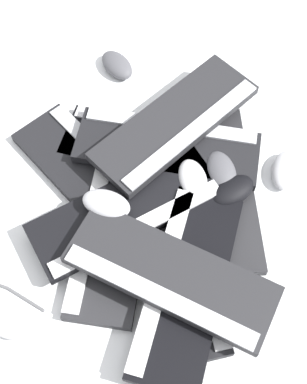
% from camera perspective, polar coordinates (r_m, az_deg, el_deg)
% --- Properties ---
extents(ground_plane, '(3.20, 3.20, 0.00)m').
position_cam_1_polar(ground_plane, '(1.28, -2.16, 0.48)').
color(ground_plane, white).
extents(keyboard_0, '(0.46, 0.32, 0.03)m').
position_cam_1_polar(keyboard_0, '(1.29, -6.68, 1.67)').
color(keyboard_0, black).
rests_on(keyboard_0, ground).
extents(keyboard_1, '(0.25, 0.46, 0.03)m').
position_cam_1_polar(keyboard_1, '(1.22, -4.22, -4.03)').
color(keyboard_1, '#232326').
rests_on(keyboard_1, ground).
extents(keyboard_2, '(0.38, 0.44, 0.03)m').
position_cam_1_polar(keyboard_2, '(1.19, 2.11, -7.56)').
color(keyboard_2, black).
rests_on(keyboard_2, ground).
extents(keyboard_3, '(0.33, 0.46, 0.03)m').
position_cam_1_polar(keyboard_3, '(1.28, 7.03, 0.46)').
color(keyboard_3, '#232326').
rests_on(keyboard_3, ground).
extents(keyboard_4, '(0.46, 0.21, 0.03)m').
position_cam_1_polar(keyboard_4, '(1.33, -0.34, 4.71)').
color(keyboard_4, black).
rests_on(keyboard_4, ground).
extents(keyboard_5, '(0.46, 0.24, 0.03)m').
position_cam_1_polar(keyboard_5, '(1.29, 1.49, 4.90)').
color(keyboard_5, black).
rests_on(keyboard_5, keyboard_4).
extents(keyboard_6, '(0.20, 0.46, 0.03)m').
position_cam_1_polar(keyboard_6, '(1.14, 3.49, -9.79)').
color(keyboard_6, black).
rests_on(keyboard_6, keyboard_2).
extents(keyboard_7, '(0.31, 0.46, 0.03)m').
position_cam_1_polar(keyboard_7, '(1.30, 2.41, 7.41)').
color(keyboard_7, '#232326').
rests_on(keyboard_7, keyboard_5).
extents(keyboard_8, '(0.39, 0.44, 0.03)m').
position_cam_1_polar(keyboard_8, '(1.21, -2.88, -2.05)').
color(keyboard_8, black).
rests_on(keyboard_8, keyboard_1).
extents(keyboard_9, '(0.45, 0.18, 0.03)m').
position_cam_1_polar(keyboard_9, '(1.11, 1.81, -8.89)').
color(keyboard_9, '#232326').
rests_on(keyboard_9, keyboard_6).
extents(mouse_0, '(0.13, 0.11, 0.04)m').
position_cam_1_polar(mouse_0, '(1.49, -3.92, 13.36)').
color(mouse_0, '#4C4C51').
rests_on(mouse_0, ground).
extents(mouse_1, '(0.11, 0.07, 0.04)m').
position_cam_1_polar(mouse_1, '(1.18, -5.06, -1.27)').
color(mouse_1, '#B7B7BC').
rests_on(mouse_1, keyboard_8).
extents(mouse_2, '(0.12, 0.13, 0.04)m').
position_cam_1_polar(mouse_2, '(1.24, 8.45, 0.13)').
color(mouse_2, black).
rests_on(mouse_2, keyboard_3).
extents(mouse_3, '(0.12, 0.13, 0.04)m').
position_cam_1_polar(mouse_3, '(1.24, 4.21, 1.34)').
color(mouse_3, silver).
rests_on(mouse_3, keyboard_3).
extents(mouse_4, '(0.11, 0.07, 0.04)m').
position_cam_1_polar(mouse_4, '(1.18, -15.19, -13.22)').
color(mouse_4, silver).
rests_on(mouse_4, ground).
extents(mouse_5, '(0.08, 0.12, 0.04)m').
position_cam_1_polar(mouse_5, '(1.32, 13.88, 2.28)').
color(mouse_5, '#B7B7BC').
rests_on(mouse_5, ground).
extents(mouse_6, '(0.12, 0.13, 0.04)m').
position_cam_1_polar(mouse_6, '(1.26, 7.26, 2.23)').
color(mouse_6, '#4C4C51').
rests_on(mouse_6, keyboard_3).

